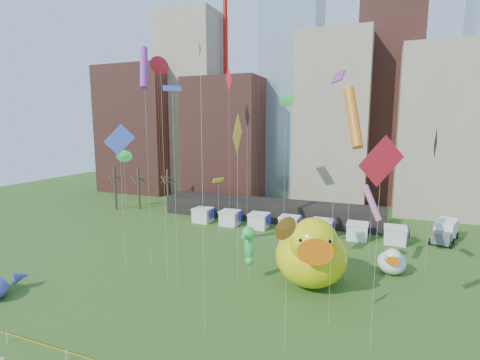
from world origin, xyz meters
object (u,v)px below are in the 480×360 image
at_px(big_duck, 311,253).
at_px(seahorse_green, 249,243).
at_px(seahorse_purple, 318,240).
at_px(box_truck, 445,231).
at_px(small_duck, 392,261).

height_order(big_duck, seahorse_green, big_duck).
distance_m(big_duck, seahorse_green, 6.47).
relative_size(seahorse_purple, box_truck, 0.83).
bearing_deg(box_truck, seahorse_purple, -110.89).
bearing_deg(box_truck, small_duck, -98.45).
height_order(small_duck, seahorse_green, seahorse_green).
height_order(small_duck, seahorse_purple, seahorse_purple).
bearing_deg(seahorse_purple, big_duck, -107.77).
distance_m(small_duck, box_truck, 16.95).
bearing_deg(box_truck, seahorse_green, -116.31).
distance_m(big_duck, seahorse_purple, 2.61).
bearing_deg(box_truck, big_duck, -107.94).
distance_m(seahorse_green, seahorse_purple, 7.53).
distance_m(seahorse_green, box_truck, 31.32).
bearing_deg(big_duck, small_duck, 24.60).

